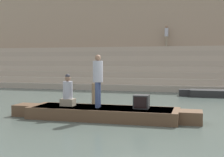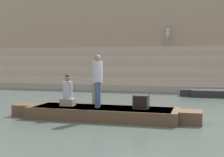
{
  "view_description": "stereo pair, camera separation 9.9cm",
  "coord_description": "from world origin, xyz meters",
  "px_view_note": "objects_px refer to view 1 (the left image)",
  "views": [
    {
      "loc": [
        1.5,
        -10.27,
        1.95
      ],
      "look_at": [
        -1.49,
        0.83,
        1.29
      ],
      "focal_mm": 50.0,
      "sensor_mm": 36.0,
      "label": 1
    },
    {
      "loc": [
        1.59,
        -10.25,
        1.95
      ],
      "look_at": [
        -1.49,
        0.83,
        1.29
      ],
      "focal_mm": 50.0,
      "sensor_mm": 36.0,
      "label": 2
    }
  ],
  "objects_px": {
    "person_standing": "(98,77)",
    "person_rowing": "(68,93)",
    "mooring_post": "(94,93)",
    "tv_set": "(141,102)",
    "rowboat_main": "(103,113)",
    "person_on_steps": "(166,34)"
  },
  "relations": [
    {
      "from": "person_standing",
      "to": "mooring_post",
      "type": "xyz_separation_m",
      "value": [
        -1.33,
        3.55,
        -0.95
      ]
    },
    {
      "from": "tv_set",
      "to": "mooring_post",
      "type": "relative_size",
      "value": 0.52
    },
    {
      "from": "mooring_post",
      "to": "rowboat_main",
      "type": "bearing_deg",
      "value": -67.02
    },
    {
      "from": "rowboat_main",
      "to": "tv_set",
      "type": "height_order",
      "value": "tv_set"
    },
    {
      "from": "person_standing",
      "to": "person_on_steps",
      "type": "distance_m",
      "value": 15.4
    },
    {
      "from": "person_rowing",
      "to": "tv_set",
      "type": "xyz_separation_m",
      "value": [
        2.55,
        0.07,
        -0.23
      ]
    },
    {
      "from": "rowboat_main",
      "to": "person_standing",
      "type": "relative_size",
      "value": 3.66
    },
    {
      "from": "mooring_post",
      "to": "tv_set",
      "type": "bearing_deg",
      "value": -50.81
    },
    {
      "from": "person_on_steps",
      "to": "person_rowing",
      "type": "bearing_deg",
      "value": 26.33
    },
    {
      "from": "rowboat_main",
      "to": "person_standing",
      "type": "distance_m",
      "value": 1.21
    },
    {
      "from": "person_standing",
      "to": "person_rowing",
      "type": "relative_size",
      "value": 1.59
    },
    {
      "from": "person_rowing",
      "to": "person_on_steps",
      "type": "relative_size",
      "value": 0.68
    },
    {
      "from": "person_rowing",
      "to": "person_on_steps",
      "type": "distance_m",
      "value": 15.53
    },
    {
      "from": "tv_set",
      "to": "person_rowing",
      "type": "bearing_deg",
      "value": -173.6
    },
    {
      "from": "tv_set",
      "to": "rowboat_main",
      "type": "bearing_deg",
      "value": -171.4
    },
    {
      "from": "person_rowing",
      "to": "tv_set",
      "type": "distance_m",
      "value": 2.57
    },
    {
      "from": "person_on_steps",
      "to": "rowboat_main",
      "type": "bearing_deg",
      "value": 31.08
    },
    {
      "from": "tv_set",
      "to": "mooring_post",
      "type": "height_order",
      "value": "mooring_post"
    },
    {
      "from": "tv_set",
      "to": "person_standing",
      "type": "bearing_deg",
      "value": -169.23
    },
    {
      "from": "rowboat_main",
      "to": "person_on_steps",
      "type": "relative_size",
      "value": 3.94
    },
    {
      "from": "person_standing",
      "to": "tv_set",
      "type": "height_order",
      "value": "person_standing"
    },
    {
      "from": "rowboat_main",
      "to": "tv_set",
      "type": "xyz_separation_m",
      "value": [
        1.29,
        0.08,
        0.41
      ]
    }
  ]
}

